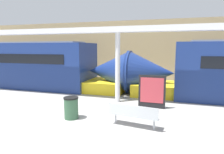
{
  "coord_description": "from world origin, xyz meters",
  "views": [
    {
      "loc": [
        2.95,
        -5.47,
        2.81
      ],
      "look_at": [
        0.14,
        3.61,
        1.4
      ],
      "focal_mm": 32.0,
      "sensor_mm": 36.0,
      "label": 1
    }
  ],
  "objects_px": {
    "bench_near": "(133,114)",
    "train_right": "(22,65)",
    "support_column_near": "(118,68)",
    "poster_board": "(152,92)",
    "trash_bin": "(71,108)"
  },
  "relations": [
    {
      "from": "bench_near",
      "to": "train_right",
      "type": "bearing_deg",
      "value": 158.75
    },
    {
      "from": "bench_near",
      "to": "support_column_near",
      "type": "xyz_separation_m",
      "value": [
        -1.45,
        3.09,
        1.28
      ]
    },
    {
      "from": "train_right",
      "to": "support_column_near",
      "type": "bearing_deg",
      "value": -15.71
    },
    {
      "from": "poster_board",
      "to": "support_column_near",
      "type": "xyz_separation_m",
      "value": [
        -1.82,
        0.59,
        0.99
      ]
    },
    {
      "from": "trash_bin",
      "to": "support_column_near",
      "type": "bearing_deg",
      "value": 69.78
    },
    {
      "from": "trash_bin",
      "to": "support_column_near",
      "type": "xyz_separation_m",
      "value": [
        1.09,
        2.95,
        1.34
      ]
    },
    {
      "from": "bench_near",
      "to": "trash_bin",
      "type": "bearing_deg",
      "value": -174.85
    },
    {
      "from": "trash_bin",
      "to": "support_column_near",
      "type": "distance_m",
      "value": 3.42
    },
    {
      "from": "train_right",
      "to": "bench_near",
      "type": "bearing_deg",
      "value": -29.52
    },
    {
      "from": "poster_board",
      "to": "bench_near",
      "type": "bearing_deg",
      "value": -98.49
    },
    {
      "from": "trash_bin",
      "to": "poster_board",
      "type": "bearing_deg",
      "value": 39.09
    },
    {
      "from": "train_right",
      "to": "support_column_near",
      "type": "distance_m",
      "value": 8.3
    },
    {
      "from": "trash_bin",
      "to": "poster_board",
      "type": "distance_m",
      "value": 3.76
    },
    {
      "from": "poster_board",
      "to": "train_right",
      "type": "bearing_deg",
      "value": 163.85
    },
    {
      "from": "train_right",
      "to": "support_column_near",
      "type": "xyz_separation_m",
      "value": [
        7.98,
        -2.25,
        0.27
      ]
    }
  ]
}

